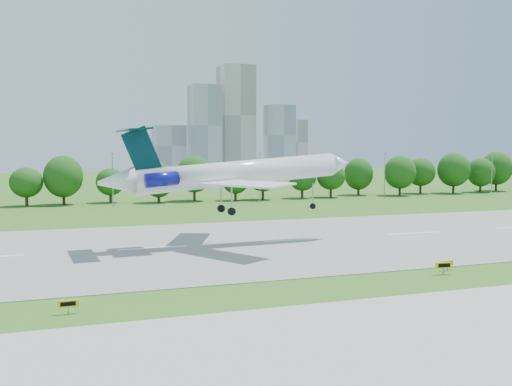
% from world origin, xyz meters
% --- Properties ---
extents(ground, '(600.00, 600.00, 0.00)m').
position_xyz_m(ground, '(0.00, 0.00, 0.00)').
color(ground, '#30691B').
rests_on(ground, ground).
extents(runway, '(400.00, 45.00, 0.08)m').
position_xyz_m(runway, '(0.00, 25.00, 0.04)').
color(runway, gray).
rests_on(runway, ground).
extents(tree_line, '(288.40, 8.40, 10.40)m').
position_xyz_m(tree_line, '(0.00, 92.00, 6.19)').
color(tree_line, '#382314').
rests_on(tree_line, ground).
extents(light_poles, '(175.90, 0.25, 12.19)m').
position_xyz_m(light_poles, '(-2.50, 82.00, 6.34)').
color(light_poles, gray).
rests_on(light_poles, ground).
extents(skyline, '(127.00, 52.00, 80.00)m').
position_xyz_m(skyline, '(100.16, 390.61, 30.46)').
color(skyline, '#B2B2B7').
rests_on(skyline, ground).
extents(airliner, '(36.42, 26.41, 11.73)m').
position_xyz_m(airliner, '(-9.89, 24.88, 9.74)').
color(airliner, white).
rests_on(airliner, ground).
extents(taxi_sign_left, '(1.56, 0.23, 1.10)m').
position_xyz_m(taxi_sign_left, '(-30.86, -2.66, 0.81)').
color(taxi_sign_left, gray).
rests_on(taxi_sign_left, ground).
extents(taxi_sign_centre, '(1.83, 0.41, 1.28)m').
position_xyz_m(taxi_sign_centre, '(6.12, -0.34, 0.94)').
color(taxi_sign_centre, gray).
rests_on(taxi_sign_centre, ground).
extents(taxi_sign_right, '(1.51, 0.36, 1.06)m').
position_xyz_m(taxi_sign_right, '(7.82, 1.20, 0.78)').
color(taxi_sign_right, gray).
rests_on(taxi_sign_right, ground).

